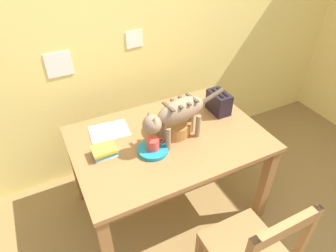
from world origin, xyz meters
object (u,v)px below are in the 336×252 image
magazine (109,131)px  coffee_mug (153,144)px  cat (176,114)px  wicker_basket (171,125)px  dining_table (168,146)px  book_stack (105,151)px  saucer_bowl (153,150)px  toaster (219,102)px

magazine → coffee_mug: bearing=-54.1°
cat → wicker_basket: size_ratio=2.16×
dining_table → book_stack: book_stack is taller
dining_table → coffee_mug: size_ratio=10.78×
cat → saucer_bowl: bearing=90.0°
cat → magazine: cat is taller
saucer_bowl → toaster: (0.66, 0.20, 0.07)m
cat → toaster: (0.48, 0.18, -0.15)m
dining_table → magazine: bearing=144.3°
dining_table → toaster: 0.54m
coffee_mug → toaster: toaster is taller
dining_table → book_stack: 0.47m
cat → book_stack: bearing=72.1°
coffee_mug → book_stack: size_ratio=0.75×
magazine → wicker_basket: bearing=-18.9°
cat → coffee_mug: cat is taller
dining_table → coffee_mug: bearing=-149.8°
dining_table → cat: bearing=-66.8°
magazine → wicker_basket: size_ratio=0.92×
dining_table → cat: 0.33m
dining_table → book_stack: bearing=177.0°
cat → book_stack: 0.53m
dining_table → book_stack: (-0.46, 0.02, 0.12)m
dining_table → cat: cat is taller
book_stack → wicker_basket: 0.52m
saucer_bowl → magazine: (-0.20, 0.34, -0.01)m
wicker_basket → toaster: bearing=6.3°
cat → magazine: size_ratio=2.34×
book_stack → magazine: bearing=66.0°
toaster → saucer_bowl: bearing=-162.8°
toaster → coffee_mug: bearing=-162.8°
saucer_bowl → magazine: bearing=119.7°
magazine → toaster: size_ratio=1.39×
magazine → saucer_bowl: bearing=-54.5°
cat → magazine: 0.55m
wicker_basket → dining_table: bearing=-131.1°
cat → toaster: size_ratio=3.25×
book_stack → coffee_mug: bearing=-20.6°
cat → book_stack: (-0.49, 0.09, -0.20)m
book_stack → dining_table: bearing=-3.0°
coffee_mug → wicker_basket: (0.21, 0.15, -0.02)m
dining_table → coffee_mug: (-0.15, -0.09, 0.15)m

